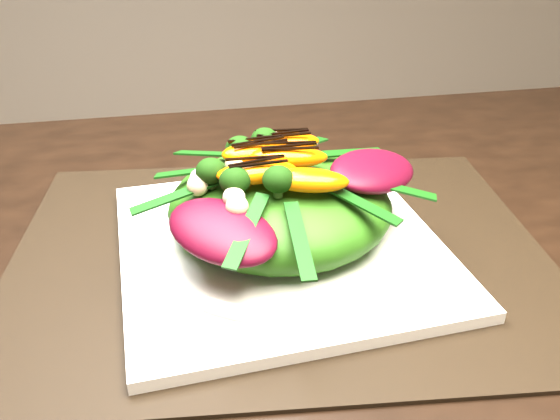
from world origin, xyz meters
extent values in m
cube|color=black|center=(0.00, 0.00, 0.73)|extent=(1.60, 0.90, 0.75)
cube|color=black|center=(0.13, 0.07, 0.75)|extent=(0.51, 0.41, 0.00)
cube|color=white|center=(0.13, 0.07, 0.76)|extent=(0.30, 0.30, 0.01)
cylinder|color=silver|center=(0.13, 0.07, 0.77)|extent=(0.26, 0.26, 0.02)
ellipsoid|color=#2B5F11|center=(0.13, 0.07, 0.80)|extent=(0.24, 0.24, 0.07)
ellipsoid|color=#420716|center=(0.21, 0.06, 0.83)|extent=(0.11, 0.10, 0.02)
ellipsoid|color=#FA6404|center=(0.11, 0.08, 0.84)|extent=(0.07, 0.05, 0.02)
sphere|color=#0B3609|center=(0.07, 0.10, 0.84)|extent=(0.03, 0.03, 0.03)
sphere|color=beige|center=(0.15, 0.02, 0.84)|extent=(0.02, 0.02, 0.02)
cube|color=black|center=(0.11, 0.08, 0.85)|extent=(0.05, 0.02, 0.00)
camera|label=1|loc=(0.04, -0.37, 1.05)|focal=38.00mm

